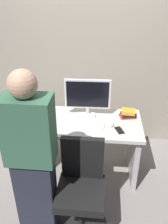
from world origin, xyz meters
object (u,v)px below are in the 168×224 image
desk (84,138)px  cup_by_monitor (45,109)px  keyboard (85,125)px  cell_phone (119,130)px  office_chair (81,191)px  book_stack (128,114)px  monitor (88,96)px  person_at_desk (32,161)px  mouse (111,124)px  cup_near_keyboard (43,124)px

desk → cup_by_monitor: (-0.51, 0.18, 0.28)m
keyboard → cell_phone: bearing=-12.4°
office_chair → book_stack: bearing=63.0°
monitor → cup_by_monitor: size_ratio=5.86×
office_chair → keyboard: (-0.03, 0.68, 0.32)m
cup_by_monitor → office_chair: bearing=-59.7°
cell_phone → office_chair: bearing=-141.1°
person_at_desk → cup_by_monitor: bearing=98.1°
desk → person_at_desk: (-0.36, -0.86, 0.34)m
office_chair → mouse: office_chair is taller
monitor → book_stack: 0.53m
cup_by_monitor → book_stack: book_stack is taller
desk → person_at_desk: size_ratio=0.81×
office_chair → monitor: monitor is taller
keyboard → cup_near_keyboard: bearing=-170.7°
mouse → cup_near_keyboard: size_ratio=1.16×
cup_near_keyboard → cell_phone: bearing=1.4°
cup_by_monitor → cup_near_keyboard: bearing=-80.1°
person_at_desk → monitor: bearing=69.4°
cup_by_monitor → desk: bearing=-19.0°
office_chair → cup_by_monitor: 1.15m
cup_near_keyboard → cell_phone: cup_near_keyboard is taller
monitor → cup_by_monitor: (-0.53, 0.01, -0.21)m
monitor → mouse: 0.44m
mouse → cup_by_monitor: 0.85m
keyboard → cup_near_keyboard: 0.47m
book_stack → person_at_desk: bearing=-130.9°
desk → cell_phone: cell_phone is taller
desk → mouse: size_ratio=13.29×
person_at_desk → book_stack: 1.33m
office_chair → book_stack: office_chair is taller
cup_near_keyboard → cup_by_monitor: cup_by_monitor is taller
mouse → book_stack: 0.29m
office_chair → person_at_desk: bearing=-167.5°
mouse → cell_phone: (0.09, -0.10, -0.01)m
desk → cell_phone: (0.40, -0.16, 0.24)m
cup_by_monitor → cell_phone: cup_by_monitor is taller
office_chair → cell_phone: office_chair is taller
monitor → cell_phone: size_ratio=3.75×
office_chair → mouse: 0.82m
cup_near_keyboard → mouse: bearing=8.9°
mouse → desk: bearing=168.2°
monitor → mouse: size_ratio=5.41×
office_chair → cup_near_keyboard: 0.84m
mouse → office_chair: bearing=-110.7°
desk → book_stack: book_stack is taller
mouse → cup_by_monitor: (-0.82, 0.24, 0.03)m
person_at_desk → mouse: 1.04m
cup_by_monitor → person_at_desk: bearing=-81.9°
desk → keyboard: 0.26m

